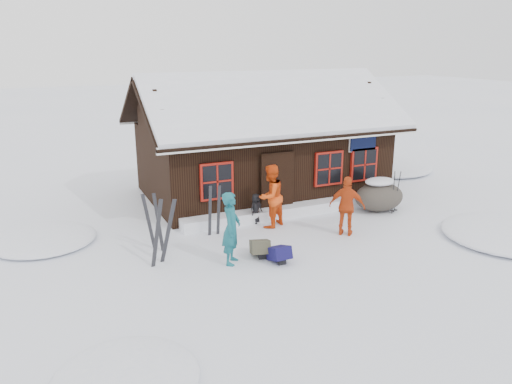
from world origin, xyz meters
The scene contains 15 objects.
ground centered at (0.00, 0.00, 0.00)m, with size 120.00×120.00×0.00m, color white.
mountain_hut centered at (1.50, 4.98, 1.58)m, with size 8.90×6.09×4.42m.
snow_drift centered at (1.50, 2.25, 0.17)m, with size 7.60×0.60×0.35m, color white.
snow_mounds centered at (1.65, 1.86, 0.00)m, with size 20.60×13.20×0.48m.
skier_teal centered at (-1.75, -0.39, 0.92)m, with size 0.67×0.44×1.85m, color #145861.
skier_orange_left centered at (0.26, 1.57, 0.95)m, with size 0.92×0.72×1.90m, color #E64710.
skier_orange_right centered at (1.95, 0.07, 0.86)m, with size 1.01×0.42×1.73m, color #C84014.
skier_crouched centered at (0.01, 2.06, 0.46)m, with size 0.45×0.29×0.92m, color black.
boulder centered at (4.19, 1.50, 0.50)m, with size 1.68×1.26×0.98m.
ski_pair_left centered at (-3.30, 0.31, 0.82)m, with size 0.74×0.24×1.71m.
ski_pair_mid centered at (-3.31, 1.23, 0.76)m, with size 0.49×0.34×1.61m.
ski_pair_right centered at (-1.48, 1.63, 0.71)m, with size 0.40×0.11×1.51m.
ski_poles centered at (4.50, 1.09, 0.67)m, with size 0.25×0.13×1.43m.
backpack_blue centered at (-0.65, -0.83, 0.16)m, with size 0.45×0.60×0.33m, color #130F44.
backpack_olive centered at (-0.94, -0.31, 0.17)m, with size 0.48×0.64×0.35m, color #413E2E.
Camera 1 is at (-5.89, -11.13, 5.26)m, focal length 35.00 mm.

